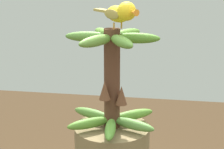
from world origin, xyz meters
The scene contains 2 objects.
banana_bunch centered at (0.00, 0.00, 1.48)m, with size 0.31×0.30×0.32m.
perched_bird centered at (-0.01, -0.03, 1.69)m, with size 0.18×0.16×0.09m.
Camera 1 is at (-1.10, -0.18, 1.82)m, focal length 59.34 mm.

